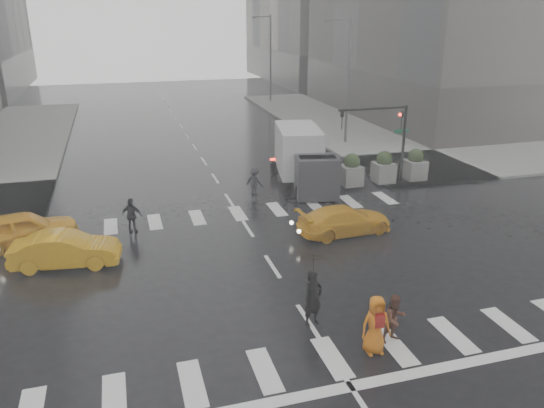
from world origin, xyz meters
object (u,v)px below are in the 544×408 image
object	(u,v)px
pedestrian_brown	(395,319)
pedestrian_orange	(376,325)
taxi_front	(24,229)
traffic_signal_pole	(388,129)
taxi_mid	(66,250)
box_truck	(303,157)

from	to	relation	value
pedestrian_brown	pedestrian_orange	xyz separation A→B (m)	(-0.81, -0.34, 0.14)
pedestrian_brown	taxi_front	world-z (taller)	pedestrian_brown
traffic_signal_pole	taxi_mid	world-z (taller)	traffic_signal_pole
pedestrian_brown	taxi_front	size ratio (longest dim) A/B	0.36
taxi_mid	box_truck	size ratio (longest dim) A/B	0.67
traffic_signal_pole	box_truck	bearing A→B (deg)	165.43
pedestrian_brown	taxi_mid	size ratio (longest dim) A/B	0.38
pedestrian_orange	box_truck	bearing A→B (deg)	81.54
traffic_signal_pole	box_truck	world-z (taller)	traffic_signal_pole
pedestrian_orange	taxi_front	world-z (taller)	pedestrian_orange
pedestrian_brown	taxi_mid	world-z (taller)	pedestrian_brown
pedestrian_brown	taxi_front	xyz separation A→B (m)	(-11.52, 10.63, -0.03)
traffic_signal_pole	pedestrian_orange	distance (m)	16.24
pedestrian_brown	taxi_front	distance (m)	15.67
box_truck	pedestrian_brown	bearing A→B (deg)	-88.18
taxi_mid	pedestrian_brown	bearing A→B (deg)	-122.34
traffic_signal_pole	pedestrian_brown	xyz separation A→B (m)	(-6.92, -13.75, -2.45)
pedestrian_brown	box_truck	xyz separation A→B (m)	(2.40, 14.93, 0.95)
taxi_front	taxi_mid	size ratio (longest dim) A/B	1.06
pedestrian_brown	taxi_mid	bearing A→B (deg)	130.01
taxi_mid	box_truck	distance (m)	13.96
traffic_signal_pole	box_truck	size ratio (longest dim) A/B	0.75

